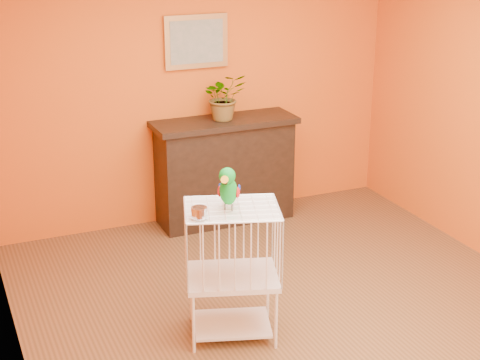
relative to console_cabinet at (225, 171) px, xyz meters
name	(u,v)px	position (x,y,z in m)	size (l,w,h in m)	color
ground	(303,319)	(-0.19, -2.01, -0.52)	(4.50, 4.50, 0.00)	brown
room_shell	(309,115)	(-0.19, -2.01, 1.07)	(4.50, 4.50, 4.50)	#D25513
console_cabinet	(225,171)	(0.00, 0.00, 0.00)	(1.39, 0.50, 1.03)	black
potted_plant	(224,101)	(0.00, 0.01, 0.69)	(0.40, 0.44, 0.35)	#26722D
framed_picture	(196,42)	(-0.19, 0.21, 1.23)	(0.62, 0.04, 0.50)	#AD7C3E
birdcage	(232,270)	(-0.75, -1.98, -0.01)	(0.75, 0.66, 0.98)	white
feed_cup	(199,213)	(-1.02, -2.07, 0.51)	(0.11, 0.11, 0.07)	silver
parrot	(228,188)	(-0.79, -2.01, 0.63)	(0.22, 0.26, 0.32)	#59544C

